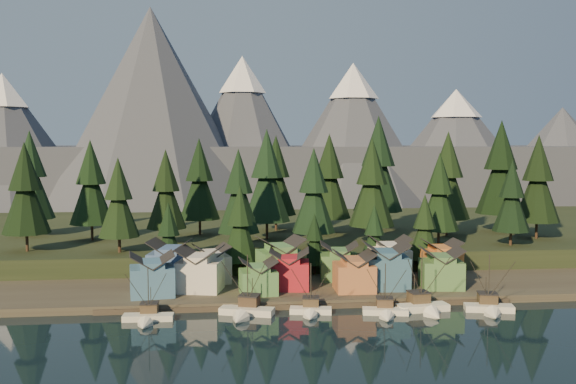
{
  "coord_description": "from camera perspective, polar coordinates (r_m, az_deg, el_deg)",
  "views": [
    {
      "loc": [
        -17.13,
        -104.2,
        31.65
      ],
      "look_at": [
        -2.23,
        30.0,
        21.29
      ],
      "focal_mm": 40.0,
      "sensor_mm": 36.0,
      "label": 1
    }
  ],
  "objects": [
    {
      "name": "boat_6",
      "position": [
        126.99,
        17.53,
        -9.14
      ],
      "size": [
        9.64,
        10.27,
        11.91
      ],
      "rotation": [
        0.0,
        0.0,
        -0.23
      ],
      "color": "silver",
      "rests_on": "ground"
    },
    {
      "name": "shore_strip",
      "position": [
        148.47,
        0.43,
        -7.62
      ],
      "size": [
        400.0,
        50.0,
        1.5
      ],
      "primitive_type": "cube",
      "color": "#383128",
      "rests_on": "ground"
    },
    {
      "name": "tree_hill_5",
      "position": [
        154.78,
        -4.41,
        -0.21
      ],
      "size": [
        10.42,
        10.42,
        24.28
      ],
      "color": "#332319",
      "rests_on": "hillside"
    },
    {
      "name": "house_front_1",
      "position": [
        132.68,
        -7.83,
        -6.71
      ],
      "size": [
        10.23,
        9.97,
        8.93
      ],
      "rotation": [
        0.0,
        0.0,
        -0.22
      ],
      "color": "beige",
      "rests_on": "shore_strip"
    },
    {
      "name": "house_front_3",
      "position": [
        133.4,
        0.11,
        -6.78
      ],
      "size": [
        9.02,
        8.69,
        8.21
      ],
      "rotation": [
        0.0,
        0.0,
        -0.13
      ],
      "color": "#A41925",
      "rests_on": "shore_strip"
    },
    {
      "name": "tree_hill_15",
      "position": [
        187.28,
        -1.08,
        1.22
      ],
      "size": [
        12.0,
        12.0,
        27.96
      ],
      "color": "#332319",
      "rests_on": "hillside"
    },
    {
      "name": "boat_2",
      "position": [
        119.21,
        -3.83,
        -9.84
      ],
      "size": [
        10.75,
        11.3,
        12.31
      ],
      "rotation": [
        0.0,
        0.0,
        -0.32
      ],
      "color": "beige",
      "rests_on": "ground"
    },
    {
      "name": "house_back_1",
      "position": [
        140.1,
        -6.8,
        -6.28
      ],
      "size": [
        8.77,
        8.84,
        8.16
      ],
      "rotation": [
        0.0,
        0.0,
        0.24
      ],
      "color": "beige",
      "rests_on": "shore_strip"
    },
    {
      "name": "tree_hill_9",
      "position": [
        164.3,
        7.46,
        0.56
      ],
      "size": [
        11.6,
        11.6,
        27.03
      ],
      "color": "#332319",
      "rests_on": "hillside"
    },
    {
      "name": "tree_hill_8",
      "position": [
        179.22,
        3.68,
        1.13
      ],
      "size": [
        12.15,
        12.15,
        28.3
      ],
      "color": "#332319",
      "rests_on": "hillside"
    },
    {
      "name": "house_back_0",
      "position": [
        140.55,
        -10.43,
        -6.02
      ],
      "size": [
        9.96,
        9.68,
        9.4
      ],
      "rotation": [
        0.0,
        0.0,
        -0.18
      ],
      "color": "#3D5B91",
      "rests_on": "shore_strip"
    },
    {
      "name": "house_front_4",
      "position": [
        132.42,
        5.9,
        -6.93
      ],
      "size": [
        7.97,
        8.58,
        8.0
      ],
      "rotation": [
        0.0,
        0.0,
        -0.02
      ],
      "color": "#B06A3E",
      "rests_on": "shore_strip"
    },
    {
      "name": "boat_5",
      "position": [
        124.08,
        12.11,
        -9.32
      ],
      "size": [
        10.35,
        11.05,
        12.5
      ],
      "rotation": [
        0.0,
        0.0,
        0.12
      ],
      "color": "white",
      "rests_on": "ground"
    },
    {
      "name": "tree_hill_3",
      "position": [
        165.18,
        -10.78,
        -0.02
      ],
      "size": [
        10.34,
        10.34,
        24.09
      ],
      "color": "#332319",
      "rests_on": "hillside"
    },
    {
      "name": "tree_shore_1",
      "position": [
        145.52,
        -4.27,
        -3.06
      ],
      "size": [
        8.89,
        8.89,
        20.72
      ],
      "color": "#332319",
      "rests_on": "shore_strip"
    },
    {
      "name": "ground",
      "position": [
        110.24,
        2.94,
        -12.3
      ],
      "size": [
        500.0,
        500.0,
        0.0
      ],
      "primitive_type": "plane",
      "color": "black",
      "rests_on": "ground"
    },
    {
      "name": "tree_hill_1",
      "position": [
        175.67,
        -17.11,
        0.56
      ],
      "size": [
        11.4,
        11.4,
        26.55
      ],
      "color": "#332319",
      "rests_on": "hillside"
    },
    {
      "name": "tree_hill_14",
      "position": [
        194.15,
        18.38,
        1.79
      ],
      "size": [
        13.83,
        13.83,
        32.22
      ],
      "color": "#332319",
      "rests_on": "hillside"
    },
    {
      "name": "tree_hill_7",
      "position": [
        154.44,
        2.3,
        -0.16
      ],
      "size": [
        10.54,
        10.54,
        24.56
      ],
      "color": "#332319",
      "rests_on": "hillside"
    },
    {
      "name": "hillside",
      "position": [
        197.05,
        -1.28,
        -3.97
      ],
      "size": [
        420.0,
        100.0,
        6.0
      ],
      "primitive_type": "cube",
      "color": "black",
      "rests_on": "ground"
    },
    {
      "name": "tree_hill_17",
      "position": [
        183.48,
        21.32,
        0.83
      ],
      "size": [
        11.95,
        11.95,
        27.83
      ],
      "color": "#332319",
      "rests_on": "hillside"
    },
    {
      "name": "dock",
      "position": [
        125.83,
        1.71,
        -9.95
      ],
      "size": [
        80.0,
        4.0,
        1.0
      ],
      "primitive_type": "cube",
      "color": "#493F34",
      "rests_on": "ground"
    },
    {
      "name": "house_front_5",
      "position": [
        135.18,
        8.7,
        -6.38
      ],
      "size": [
        9.72,
        8.97,
        9.52
      ],
      "rotation": [
        0.0,
        0.0,
        -0.08
      ],
      "color": "#325B78",
      "rests_on": "shore_strip"
    },
    {
      "name": "tree_hill_13",
      "position": [
        169.43,
        19.26,
        -0.55
      ],
      "size": [
        9.26,
        9.26,
        21.57
      ],
      "color": "#332319",
      "rests_on": "hillside"
    },
    {
      "name": "mountain_ridge",
      "position": [
        318.11,
        -4.01,
        3.37
      ],
      "size": [
        560.0,
        190.0,
        90.0
      ],
      "color": "#4E5465",
      "rests_on": "ground"
    },
    {
      "name": "boat_4",
      "position": [
        120.72,
        8.68,
        -9.86
      ],
      "size": [
        8.89,
        9.4,
        10.46
      ],
      "rotation": [
        0.0,
        0.0,
        -0.18
      ],
      "color": "silver",
      "rests_on": "ground"
    },
    {
      "name": "tree_shore_3",
      "position": [
        150.2,
        7.67,
        -3.86
      ],
      "size": [
        6.83,
        6.83,
        15.92
      ],
      "color": "#332319",
      "rests_on": "shore_strip"
    },
    {
      "name": "house_back_2",
      "position": [
        139.42,
        -0.67,
        -5.95
      ],
      "size": [
        10.76,
        10.19,
        9.75
      ],
      "rotation": [
        0.0,
        0.0,
        0.21
      ],
      "color": "#4D8447",
      "rests_on": "shore_strip"
    },
    {
      "name": "tree_hill_0",
      "position": [
        162.92,
        -22.3,
        0.03
      ],
      "size": [
        11.15,
        11.15,
        25.98
      ],
      "color": "#332319",
      "rests_on": "hillside"
    },
    {
      "name": "tree_shore_0",
      "position": [
        146.11,
        -10.56,
        -3.89
      ],
      "size": [
        7.3,
        7.3,
        17.01
      ],
      "color": "#332319",
      "rests_on": "shore_strip"
    },
    {
      "name": "tree_hill_16",
      "position": [
        189.42,
        -21.91,
        1.13
      ],
      "size": [
        12.51,
        12.51,
        29.15
      ],
      "color": "#332319",
      "rests_on": "hillside"
    },
    {
      "name": "house_front_6",
      "position": [
        137.95,
        13.47,
        -6.5
      ],
      "size": [
        9.26,
        8.87,
        8.33
      ],
      "rotation": [
        0.0,
        0.0,
        -0.13
      ],
      "color": "#4C7A42",
      "rests_on": "shore_strip"
    },
    {
      "name": "tree_shore_4",
      "position": [
        153.35,
        12.04,
        -3.26
      ],
      "size": [
        7.85,
        7.85,
        18.28
      ],
      "color": "#332319",
      "rests_on": "shore_strip"
    },
    {
      "name": "boat_0",
      "position": [
        118.0,
        -12.41,
        -10.27
      ],
      "size": [
        9.25,
        10.02,
        10.58
      ],
      "rotation": [
        0.0,
        0.0,
        -0.04
      ],
      "color": "beige",
      "rests_on": "ground"
    },
    {
      "name": "tree_hill_6",
      "position": [
        169.98,
        -1.89,
        1.16
      ],
      "size": [
        12.62,
        12.62,
        29.39
      ],
      "color": "#332319",
      "rests_on": "hillside"
    },
    {
      "name": "house_front_2",
      "position": [
        129.31,
        -2.66,
        -7.43
      ],
      "size": [
        7.73,
        7.78,
        6.98
      ],
      "rotation": [
        0.0,
        0.0,
        0.09
      ],
      "color": "#4F8548",
      "rests_on": "shore_strip"
    },
    {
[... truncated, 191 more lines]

